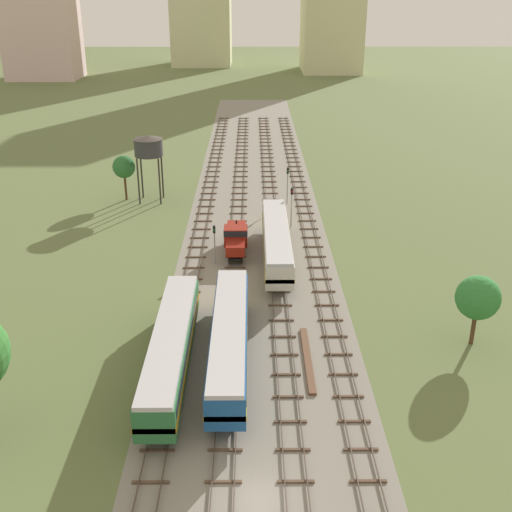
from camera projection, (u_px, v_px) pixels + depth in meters
ground_plane at (255, 206)px, 90.37m from camera, size 480.00×480.00×0.00m
ballast_bed at (255, 206)px, 90.37m from camera, size 17.93×176.00×0.01m
track_far_left at (207, 202)px, 91.19m from camera, size 2.40×126.00×0.29m
track_left at (239, 202)px, 91.22m from camera, size 2.40×126.00×0.29m
track_centre_left at (271, 202)px, 91.25m from camera, size 2.40×126.00×0.29m
track_centre at (303, 202)px, 91.28m from camera, size 2.40×126.00×0.29m
diesel_railcar_far_left_nearest at (171, 346)px, 50.65m from camera, size 2.96×20.50×3.80m
diesel_railcar_left_near at (229, 338)px, 51.82m from camera, size 2.96×20.50×3.80m
diesel_railcar_centre_left_mid at (276, 240)px, 71.44m from camera, size 2.96×20.50×3.80m
shunter_loco_left_midfar at (236, 237)px, 73.86m from camera, size 2.74×8.46×3.10m
water_tower at (148, 147)px, 89.21m from camera, size 4.21×4.21×9.61m
signal_post_nearest at (291, 202)px, 80.95m from camera, size 0.28×0.47×5.44m
signal_post_near at (287, 181)px, 89.87m from camera, size 0.28×0.47×5.39m
signal_post_mid at (214, 239)px, 70.64m from camera, size 0.28×0.47×4.67m
lineside_tree_1 at (124, 167)px, 90.89m from camera, size 3.26×3.26×6.58m
lineside_tree_2 at (478, 298)px, 54.13m from camera, size 3.86×3.86×6.49m
spare_rail_bundle at (308, 359)px, 53.41m from camera, size 0.60×10.00×0.24m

